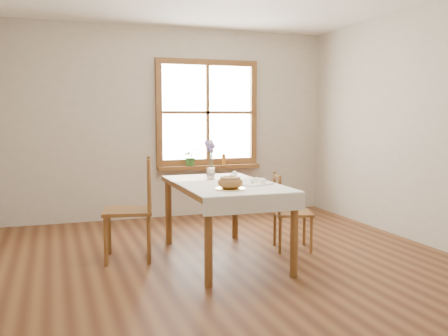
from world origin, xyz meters
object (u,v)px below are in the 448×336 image
Objects in this scene: chair_right at (293,212)px; chair_left at (128,209)px; flower_vase at (211,173)px; dining_table at (224,192)px; bread_plate at (230,189)px.

chair_left is at bearing 98.46° from chair_right.
flower_vase is at bearing 78.63° from chair_right.
chair_right is at bearing 5.49° from dining_table.
flower_vase is at bearing 82.90° from bread_plate.
bread_plate is at bearing -102.59° from dining_table.
bread_plate is at bearing 56.89° from chair_left.
chair_left is 10.49× the size of flower_vase.
chair_left reaches higher than dining_table.
flower_vase reaches higher than bread_plate.
bread_plate is (0.79, -0.76, 0.27)m from chair_left.
chair_left is 0.97m from flower_vase.
dining_table is 0.95m from chair_left.
dining_table is at bearing 110.78° from chair_right.
flower_vase is (0.01, 0.47, 0.13)m from dining_table.
chair_left is 1.23× the size of chair_right.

